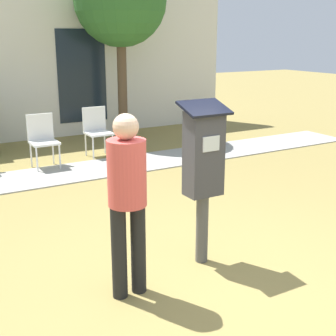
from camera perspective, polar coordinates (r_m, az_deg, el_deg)
The scene contains 8 objects.
ground_plane at distance 4.35m, azimuth 4.50°, elevation -14.06°, with size 40.00×40.00×0.00m, color olive.
sidewalk at distance 7.74m, azimuth -12.53°, elevation -0.68°, with size 12.00×1.10×0.02m.
building_facade at distance 10.32m, azimuth -18.24°, elevation 11.96°, with size 10.00×0.26×3.20m.
parking_meter at distance 4.40m, azimuth 4.34°, elevation 0.68°, with size 0.44×0.31×1.59m.
person_standing at distance 3.84m, azimuth -4.98°, elevation -2.99°, with size 0.32×0.32×1.58m.
outdoor_chair_middle at distance 8.13m, azimuth -15.06°, elevation 3.72°, with size 0.44×0.44×0.90m.
outdoor_chair_right at distance 8.72m, azimuth -8.70°, elevation 4.89°, with size 0.44×0.44×0.90m.
tree at distance 10.13m, azimuth -5.87°, elevation 19.65°, with size 1.90×1.90×3.82m.
Camera 1 is at (-2.16, -3.09, 2.17)m, focal length 50.00 mm.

